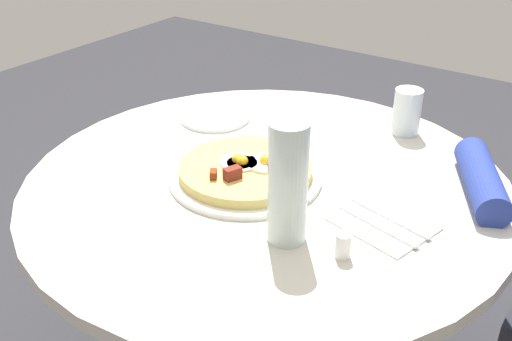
# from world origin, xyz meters

# --- Properties ---
(dining_table) EXTENTS (1.04, 1.04, 0.74)m
(dining_table) POSITION_xyz_m (0.00, 0.00, 0.56)
(dining_table) COLOR beige
(dining_table) RESTS_ON ground_plane
(pizza_plate) EXTENTS (0.33, 0.33, 0.01)m
(pizza_plate) POSITION_xyz_m (-0.03, 0.03, 0.74)
(pizza_plate) COLOR white
(pizza_plate) RESTS_ON dining_table
(breakfast_pizza) EXTENTS (0.29, 0.29, 0.05)m
(breakfast_pizza) POSITION_xyz_m (-0.03, 0.03, 0.76)
(breakfast_pizza) COLOR tan
(breakfast_pizza) RESTS_ON pizza_plate
(bread_plate) EXTENTS (0.18, 0.18, 0.01)m
(bread_plate) POSITION_xyz_m (0.18, 0.28, 0.74)
(bread_plate) COLOR white
(bread_plate) RESTS_ON dining_table
(napkin) EXTENTS (0.18, 0.20, 0.00)m
(napkin) POSITION_xyz_m (-0.02, -0.28, 0.74)
(napkin) COLOR white
(napkin) RESTS_ON dining_table
(fork) EXTENTS (0.05, 0.18, 0.00)m
(fork) POSITION_xyz_m (-0.00, -0.28, 0.74)
(fork) COLOR silver
(fork) RESTS_ON napkin
(knife) EXTENTS (0.05, 0.18, 0.00)m
(knife) POSITION_xyz_m (-0.04, -0.28, 0.74)
(knife) COLOR silver
(knife) RESTS_ON napkin
(water_glass) EXTENTS (0.07, 0.07, 0.11)m
(water_glass) POSITION_xyz_m (0.38, -0.15, 0.79)
(water_glass) COLOR silver
(water_glass) RESTS_ON dining_table
(water_bottle) EXTENTS (0.07, 0.07, 0.23)m
(water_bottle) POSITION_xyz_m (-0.16, -0.15, 0.85)
(water_bottle) COLOR silver
(water_bottle) RESTS_ON dining_table
(salt_shaker) EXTENTS (0.03, 0.03, 0.05)m
(salt_shaker) POSITION_xyz_m (-0.15, -0.26, 0.76)
(salt_shaker) COLOR white
(salt_shaker) RESTS_ON dining_table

